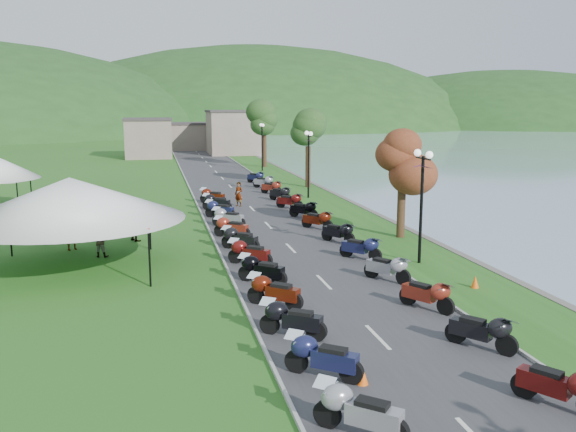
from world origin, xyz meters
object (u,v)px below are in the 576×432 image
vendor_tent_main (72,224)px  pedestrian_b (101,257)px  pedestrian_a (73,250)px  pedestrian_c (45,244)px

vendor_tent_main → pedestrian_b: bearing=67.3°
pedestrian_a → pedestrian_c: size_ratio=1.08×
pedestrian_a → pedestrian_b: pedestrian_a is taller
pedestrian_a → pedestrian_c: pedestrian_a is taller
pedestrian_a → pedestrian_c: bearing=99.8°
pedestrian_b → vendor_tent_main: bearing=84.8°
pedestrian_c → vendor_tent_main: bearing=-14.3°
pedestrian_b → pedestrian_a: bearing=-32.4°
pedestrian_c → pedestrian_b: bearing=6.9°
vendor_tent_main → pedestrian_b: size_ratio=4.10×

